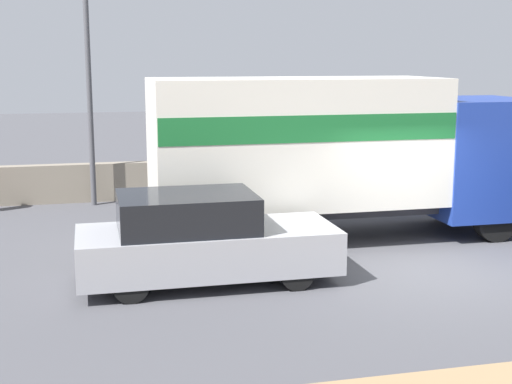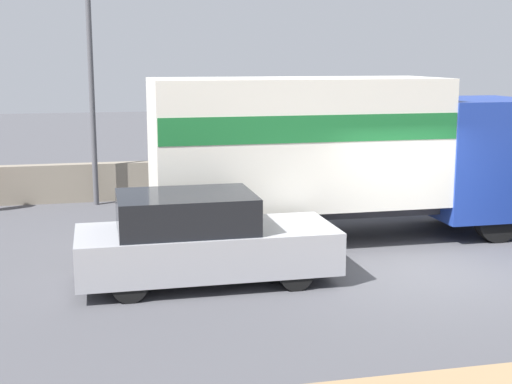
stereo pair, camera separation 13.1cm
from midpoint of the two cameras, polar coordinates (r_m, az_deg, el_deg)
The scene contains 5 objects.
ground_plane at distance 13.21m, azimuth 13.71°, elevation -6.25°, with size 80.00×80.00×0.00m, color #47474C.
stone_wall_backdrop at distance 20.35m, azimuth 3.56°, elevation 1.43°, with size 60.00×0.35×1.02m.
street_lamp at distance 18.69m, azimuth -13.53°, elevation 10.95°, with size 0.56×0.28×6.82m.
box_truck at distance 14.93m, azimuth 6.48°, elevation 3.62°, with size 8.13×2.43×3.38m.
car_hatchback at distance 12.13m, azimuth -4.65°, elevation -3.80°, with size 4.36×1.76×1.55m.
Camera 1 is at (-5.93, -11.20, 3.78)m, focal length 50.00 mm.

